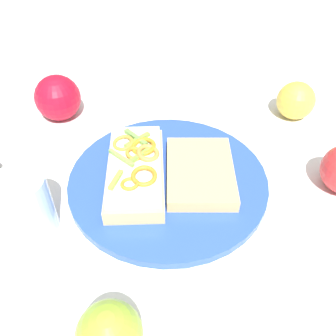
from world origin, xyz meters
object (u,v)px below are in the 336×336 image
(plate, at_px, (168,180))
(sandwich, at_px, (136,169))
(apple_2, at_px, (296,101))
(apple_4, at_px, (58,98))
(apple_3, at_px, (109,334))
(drinking_glass, at_px, (26,206))
(bread_slice_side, at_px, (200,172))

(plate, distance_m, sandwich, 0.05)
(plate, relative_size, apple_2, 4.35)
(plate, xyz_separation_m, apple_4, (-0.13, 0.24, 0.04))
(apple_3, height_order, drinking_glass, drinking_glass)
(sandwich, distance_m, bread_slice_side, 0.10)
(sandwich, bearing_deg, drinking_glass, 119.53)
(sandwich, relative_size, apple_4, 2.34)
(sandwich, relative_size, bread_slice_side, 1.37)
(apple_4, height_order, drinking_glass, drinking_glass)
(bread_slice_side, bearing_deg, sandwich, 91.91)
(plate, distance_m, apple_2, 0.30)
(plate, distance_m, bread_slice_side, 0.05)
(apple_2, height_order, apple_4, apple_4)
(plate, xyz_separation_m, sandwich, (-0.05, 0.02, 0.03))
(bread_slice_side, bearing_deg, apple_4, 54.93)
(apple_3, distance_m, drinking_glass, 0.21)
(apple_2, xyz_separation_m, apple_4, (-0.41, 0.15, 0.01))
(apple_3, bearing_deg, drinking_glass, 108.19)
(sandwich, relative_size, drinking_glass, 2.15)
(sandwich, bearing_deg, apple_2, -59.55)
(sandwich, xyz_separation_m, apple_3, (-0.09, -0.23, 0.00))
(plate, height_order, sandwich, sandwich)
(apple_4, bearing_deg, sandwich, -69.57)
(drinking_glass, bearing_deg, apple_3, -71.81)
(plate, relative_size, bread_slice_side, 2.13)
(apple_4, bearing_deg, drinking_glass, -106.47)
(bread_slice_side, xyz_separation_m, apple_4, (-0.18, 0.25, 0.02))
(apple_2, relative_size, apple_3, 1.02)
(drinking_glass, bearing_deg, apple_2, 12.15)
(bread_slice_side, distance_m, apple_3, 0.27)
(apple_4, relative_size, drinking_glass, 0.92)
(sandwich, xyz_separation_m, apple_2, (0.33, 0.07, 0.00))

